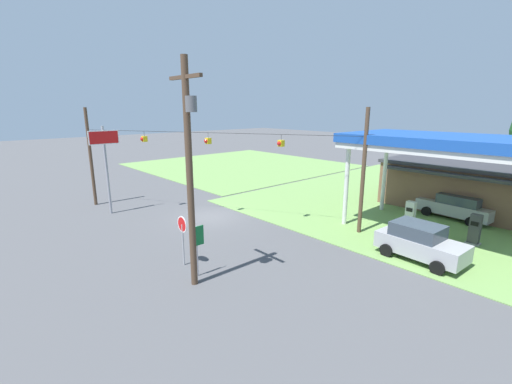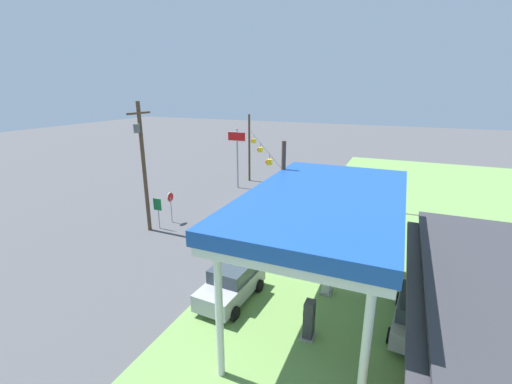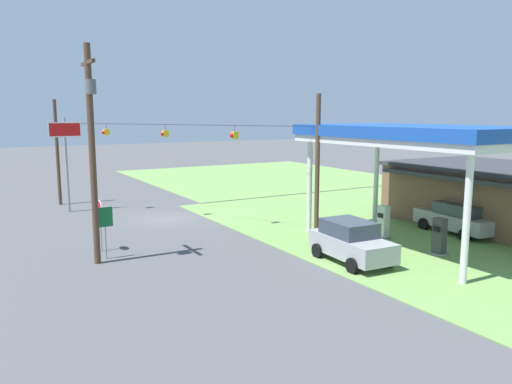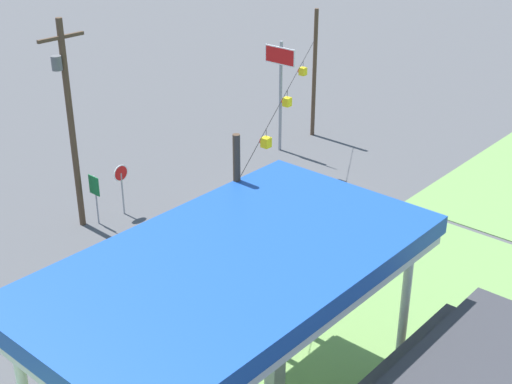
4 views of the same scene
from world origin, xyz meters
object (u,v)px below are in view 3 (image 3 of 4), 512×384
at_px(gas_station_canopy, 414,136).
at_px(stop_sign_roadside, 100,214).
at_px(car_at_pumps_rear, 458,218).
at_px(fuel_pump_near, 383,223).
at_px(stop_sign_overhead, 66,146).
at_px(fuel_pump_far, 439,238).
at_px(car_at_pumps_front, 351,241).
at_px(route_sign, 105,222).
at_px(utility_pole_main, 92,144).

distance_m(gas_station_canopy, stop_sign_roadside, 15.52).
bearing_deg(car_at_pumps_rear, fuel_pump_near, 78.63).
distance_m(car_at_pumps_rear, stop_sign_overhead, 24.72).
bearing_deg(fuel_pump_far, car_at_pumps_front, -105.82).
bearing_deg(route_sign, car_at_pumps_front, 57.21).
xyz_separation_m(car_at_pumps_rear, utility_pole_main, (-4.30, -18.36, 4.38)).
xyz_separation_m(car_at_pumps_front, stop_sign_overhead, (-18.42, -8.74, 3.46)).
relative_size(stop_sign_roadside, route_sign, 1.04).
height_order(car_at_pumps_rear, utility_pole_main, utility_pole_main).
relative_size(fuel_pump_near, car_at_pumps_front, 0.42).
relative_size(gas_station_canopy, car_at_pumps_rear, 2.35).
relative_size(stop_sign_roadside, utility_pole_main, 0.26).
relative_size(gas_station_canopy, car_at_pumps_front, 2.70).
height_order(route_sign, utility_pole_main, utility_pole_main).
xyz_separation_m(fuel_pump_far, utility_pole_main, (-6.66, -14.07, 4.44)).
bearing_deg(fuel_pump_far, fuel_pump_near, 180.00).
relative_size(gas_station_canopy, fuel_pump_near, 6.48).
height_order(car_at_pumps_front, car_at_pumps_rear, car_at_pumps_front).
bearing_deg(car_at_pumps_rear, route_sign, 80.10).
height_order(car_at_pumps_front, utility_pole_main, utility_pole_main).
bearing_deg(gas_station_canopy, stop_sign_roadside, -116.87).
bearing_deg(fuel_pump_far, stop_sign_overhead, -146.43).
bearing_deg(car_at_pumps_front, utility_pole_main, -115.71).
relative_size(car_at_pumps_rear, stop_sign_roadside, 1.95).
relative_size(car_at_pumps_front, stop_sign_overhead, 0.68).
bearing_deg(car_at_pumps_rear, fuel_pump_far, 124.02).
xyz_separation_m(fuel_pump_near, car_at_pumps_front, (2.42, -4.29, 0.11)).
height_order(stop_sign_overhead, utility_pole_main, utility_pole_main).
bearing_deg(car_at_pumps_front, stop_sign_overhead, -151.22).
height_order(car_at_pumps_rear, route_sign, route_sign).
bearing_deg(stop_sign_roadside, route_sign, 175.62).
bearing_deg(fuel_pump_far, utility_pole_main, -115.33).
bearing_deg(route_sign, fuel_pump_far, 62.07).
bearing_deg(car_at_pumps_front, fuel_pump_far, 77.57).
xyz_separation_m(car_at_pumps_rear, route_sign, (-4.84, -17.85, 0.80)).
relative_size(fuel_pump_near, route_sign, 0.74).
relative_size(fuel_pump_far, stop_sign_roadside, 0.71).
xyz_separation_m(fuel_pump_near, utility_pole_main, (-3.02, -14.07, 4.44)).
relative_size(car_at_pumps_front, route_sign, 1.77).
bearing_deg(fuel_pump_near, car_at_pumps_rear, 73.36).
bearing_deg(gas_station_canopy, fuel_pump_far, -0.05).
relative_size(stop_sign_overhead, utility_pole_main, 0.67).
relative_size(fuel_pump_far, utility_pole_main, 0.19).
height_order(gas_station_canopy, fuel_pump_near, gas_station_canopy).
bearing_deg(utility_pole_main, fuel_pump_near, 77.87).
distance_m(car_at_pumps_rear, route_sign, 18.51).
bearing_deg(utility_pole_main, gas_station_canopy, 71.01).
distance_m(stop_sign_roadside, stop_sign_overhead, 11.31).
height_order(stop_sign_roadside, route_sign, stop_sign_roadside).
distance_m(gas_station_canopy, car_at_pumps_rear, 6.28).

